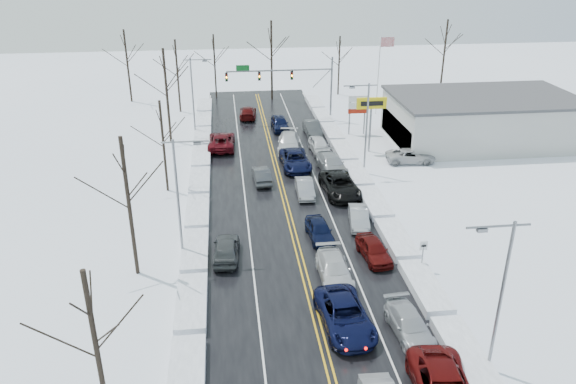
{
  "coord_description": "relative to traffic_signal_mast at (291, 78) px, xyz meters",
  "views": [
    {
      "loc": [
        -4.98,
        -40.22,
        21.27
      ],
      "look_at": [
        -0.16,
        0.86,
        2.5
      ],
      "focal_mm": 35.0,
      "sensor_mm": 36.0,
      "label": 1
    }
  ],
  "objects": [
    {
      "name": "queued_car_8",
      "position": [
        -1.8,
        -3.33,
        -5.48
      ],
      "size": [
        2.06,
        4.82,
        1.62
      ],
      "primitive_type": "imported",
      "rotation": [
        0.0,
        0.0,
        0.03
      ],
      "color": "black",
      "rests_on": "ground"
    },
    {
      "name": "speed_limit_sign",
      "position": [
        4.75,
        -35.99,
        -3.84
      ],
      "size": [
        0.55,
        0.09,
        2.35
      ],
      "color": "slate",
      "rests_on": "ground"
    },
    {
      "name": "oncoming_car_3",
      "position": [
        -8.76,
        -32.73,
        -5.48
      ],
      "size": [
        2.18,
        4.74,
        1.58
      ],
      "primitive_type": "imported",
      "rotation": [
        0.0,
        0.0,
        3.07
      ],
      "color": "#3A3C3E",
      "rests_on": "ground"
    },
    {
      "name": "tree_far_d",
      "position": [
        8.55,
        12.51,
        0.46
      ],
      "size": [
        3.4,
        3.4,
        8.5
      ],
      "color": "#2D231C",
      "rests_on": "ground"
    },
    {
      "name": "tree_far_a",
      "position": [
        -21.45,
        12.01,
        1.51
      ],
      "size": [
        4.0,
        4.0,
        10.0
      ],
      "color": "#2D231C",
      "rests_on": "ground"
    },
    {
      "name": "queued_car_17",
      "position": [
        1.83,
        -5.64,
        -5.48
      ],
      "size": [
        1.85,
        4.9,
        1.59
      ],
      "primitive_type": "imported",
      "rotation": [
        0.0,
        0.0,
        0.03
      ],
      "color": "#3C3F41",
      "rests_on": "ground"
    },
    {
      "name": "oncoming_car_1",
      "position": [
        -8.88,
        -9.07,
        -5.48
      ],
      "size": [
        3.08,
        6.23,
        1.7
      ],
      "primitive_type": "imported",
      "rotation": [
        0.0,
        0.0,
        3.1
      ],
      "color": "#510A11",
      "rests_on": "ground"
    },
    {
      "name": "streetlight_ne",
      "position": [
        4.85,
        -17.99,
        -0.17
      ],
      "size": [
        3.2,
        0.25,
        9.0
      ],
      "color": "slate",
      "rests_on": "ground"
    },
    {
      "name": "traffic_signal_mast",
      "position": [
        0.0,
        0.0,
        0.0
      ],
      "size": [
        13.28,
        0.39,
        8.0
      ],
      "color": "slate",
      "rests_on": "ground"
    },
    {
      "name": "tree_left_b",
      "position": [
        -14.95,
        -33.99,
        1.51
      ],
      "size": [
        4.0,
        4.0,
        10.0
      ],
      "color": "#2D231C",
      "rests_on": "ground"
    },
    {
      "name": "snow_bank_left",
      "position": [
        -11.05,
        -25.99,
        -5.48
      ],
      "size": [
        1.9,
        72.0,
        0.64
      ],
      "primitive_type": "cube",
      "color": "white",
      "rests_on": "ground"
    },
    {
      "name": "queued_car_4",
      "position": [
        -1.56,
        -30.6,
        -5.48
      ],
      "size": [
        2.02,
        4.4,
        1.46
      ],
      "primitive_type": "imported",
      "rotation": [
        0.0,
        0.0,
        0.07
      ],
      "color": "black",
      "rests_on": "ground"
    },
    {
      "name": "tree_far_c",
      "position": [
        -1.45,
        11.01,
        2.21
      ],
      "size": [
        4.4,
        4.4,
        11.0
      ],
      "color": "#2D231C",
      "rests_on": "ground"
    },
    {
      "name": "tires_plus_sign",
      "position": [
        7.05,
        -12.0,
        -0.49
      ],
      "size": [
        3.2,
        0.34,
        6.0
      ],
      "color": "slate",
      "rests_on": "ground"
    },
    {
      "name": "used_vehicles_sign",
      "position": [
        7.05,
        -5.99,
        -2.16
      ],
      "size": [
        2.2,
        0.22,
        4.65
      ],
      "color": "slate",
      "rests_on": "ground"
    },
    {
      "name": "streetlight_se",
      "position": [
        4.85,
        -45.99,
        -0.17
      ],
      "size": [
        3.2,
        0.25,
        9.0
      ],
      "color": "slate",
      "rests_on": "ground"
    },
    {
      "name": "snow_bank_right",
      "position": [
        4.15,
        -25.99,
        -5.48
      ],
      "size": [
        1.9,
        72.0,
        0.64
      ],
      "primitive_type": "cube",
      "color": "white",
      "rests_on": "ground"
    },
    {
      "name": "queued_car_14",
      "position": [
        1.68,
        -22.56,
        -5.48
      ],
      "size": [
        3.19,
        6.34,
        1.72
      ],
      "primitive_type": "imported",
      "rotation": [
        0.0,
        0.0,
        0.06
      ],
      "color": "black",
      "rests_on": "ground"
    },
    {
      "name": "queued_car_3",
      "position": [
        -1.52,
        -36.31,
        -5.48
      ],
      "size": [
        2.11,
        5.17,
        1.5
      ],
      "primitive_type": "imported",
      "rotation": [
        0.0,
        0.0,
        -0.0
      ],
      "color": "silver",
      "rests_on": "ground"
    },
    {
      "name": "queued_car_7",
      "position": [
        -1.54,
        -10.39,
        -5.48
      ],
      "size": [
        3.14,
        6.07,
        1.68
      ],
      "primitive_type": "imported",
      "rotation": [
        0.0,
        0.0,
        -0.14
      ],
      "color": "silver",
      "rests_on": "ground"
    },
    {
      "name": "tree_left_e",
      "position": [
        -14.25,
        6.01,
        1.16
      ],
      "size": [
        3.8,
        3.8,
        9.5
      ],
      "color": "#2D231C",
      "rests_on": "ground"
    },
    {
      "name": "queued_car_15",
      "position": [
        1.91,
        -17.18,
        -5.48
      ],
      "size": [
        2.82,
        5.78,
        1.62
      ],
      "primitive_type": "imported",
      "rotation": [
        0.0,
        0.0,
        0.1
      ],
      "color": "#93979B",
      "rests_on": "ground"
    },
    {
      "name": "queued_car_12",
      "position": [
        1.85,
        -34.0,
        -5.48
      ],
      "size": [
        2.18,
        4.45,
        1.46
      ],
      "primitive_type": "imported",
      "rotation": [
        0.0,
        0.0,
        0.11
      ],
      "color": "#4D0B0A",
      "rests_on": "ground"
    },
    {
      "name": "queued_car_13",
      "position": [
        1.98,
        -28.75,
        -5.48
      ],
      "size": [
        2.03,
        4.36,
        1.38
      ],
      "primitive_type": "imported",
      "rotation": [
        0.0,
        0.0,
        -0.14
      ],
      "color": "#999CA1",
      "rests_on": "ground"
    },
    {
      "name": "tree_left_a",
      "position": [
        -14.45,
        -47.99,
        0.81
      ],
      "size": [
        3.6,
        3.6,
        9.0
      ],
      "color": "#2D231C",
      "rests_on": "ground"
    },
    {
      "name": "streetlight_nw",
      "position": [
        -11.74,
        -3.99,
        -0.17
      ],
      "size": [
        3.2,
        0.25,
        9.0
      ],
      "color": "slate",
      "rests_on": "ground"
    },
    {
      "name": "streetlight_sw",
      "position": [
        -11.74,
        -31.99,
        -0.17
      ],
      "size": [
        3.2,
        0.25,
        9.0
      ],
      "color": "slate",
      "rests_on": "ground"
    },
    {
      "name": "tree_left_d",
      "position": [
        -14.65,
        -5.99,
        1.86
      ],
      "size": [
        4.2,
        4.2,
        10.5
      ],
      "color": "#2D231C",
      "rests_on": "ground"
    },
    {
      "name": "queued_car_11",
      "position": [
        1.72,
        -42.62,
        -5.48
      ],
      "size": [
        2.25,
        4.85,
        1.37
      ],
      "primitive_type": "imported",
      "rotation": [
        0.0,
        0.0,
        0.07
      ],
      "color": "#A6A9AE",
      "rests_on": "ground"
    },
    {
      "name": "flagpole",
      "position": [
        11.72,
        2.01,
        0.45
      ],
      "size": [
        1.87,
        1.2,
        10.0
      ],
      "color": "silver",
      "rests_on": "ground"
    },
    {
      "name": "oncoming_car_2",
      "position": [
        -5.39,
        2.16,
        -5.48
      ],
      "size": [
        2.47,
        5.18,
        1.46
      ],
      "primitive_type": "imported",
      "rotation": [
        0.0,
        0.0,
        3.05
      ],
      "color": "#440909",
      "rests_on": "ground"
    },
    {
      "name": "queued_car_5",
      "position": [
        -1.53,
        -22.5,
        -5.48
      ],
      "size": [
        1.56,
        4.25,
        1.39
      ],
      "primitive_type": "imported",
      "rotation": [
        0.0,
        0.0,
        -0.02
      ],
      "color": "gray",
      "rests_on": "ground"
    },
    {
      "name": "oncoming_car_0",
      "position": [
        -5.19,
        -19.0,
        -5.48
      ],
      "size": [
        1.76,
        4.38,
        1.42
      ],
      "primitive_type": "imported",
      "rotation": [
        0.0,
        0.0,
        3.2
      ],
      "color": "#3B3D40",
      "rests_on": "ground"
    },
    {
      "name": "queued_car_16",
      "position": [
        1.63,
        -11.61,
        -5.48
      ],
      "size": [
        2.1,
        4.67,
        1.56
      ],
      "primitive_type": "imported",
      "rotation": [
        0.0,
        0.0,
        0.06
      ],
      "color": "silver",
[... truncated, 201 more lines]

